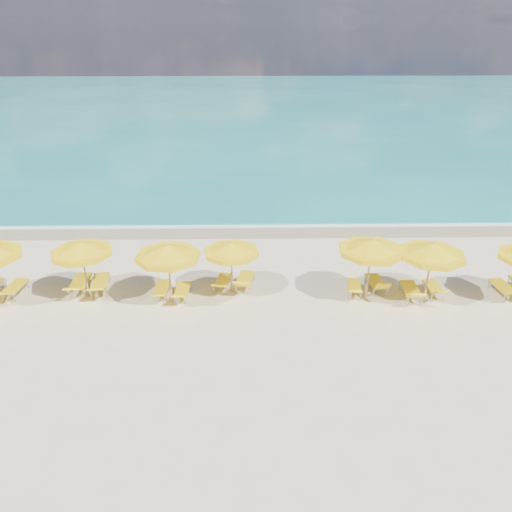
{
  "coord_description": "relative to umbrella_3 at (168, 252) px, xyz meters",
  "views": [
    {
      "loc": [
        -0.35,
        -17.66,
        10.3
      ],
      "look_at": [
        0.0,
        1.5,
        1.2
      ],
      "focal_mm": 35.0,
      "sensor_mm": 36.0,
      "label": 1
    }
  ],
  "objects": [
    {
      "name": "whitecap_near",
      "position": [
        -2.57,
        17.21,
        -2.21
      ],
      "size": [
        14.0,
        0.36,
        0.05
      ],
      "primitive_type": "cube",
      "color": "white",
      "rests_on": "ground"
    },
    {
      "name": "umbrella_6",
      "position": [
        10.2,
        -0.14,
        0.03
      ],
      "size": [
        3.01,
        3.01,
        2.62
      ],
      "rotation": [
        0.0,
        0.0,
        0.18
      ],
      "color": "tan",
      "rests_on": "ground"
    },
    {
      "name": "umbrella_4",
      "position": [
        2.42,
        0.78,
        -0.23
      ],
      "size": [
        2.71,
        2.71,
        2.31
      ],
      "rotation": [
        0.0,
        0.0,
        -0.21
      ],
      "color": "tan",
      "rests_on": "ground"
    },
    {
      "name": "umbrella_5",
      "position": [
        7.94,
        0.29,
        0.03
      ],
      "size": [
        3.27,
        3.27,
        2.63
      ],
      "rotation": [
        0.0,
        0.0,
        0.32
      ],
      "color": "tan",
      "rests_on": "ground"
    },
    {
      "name": "ground_plane",
      "position": [
        3.43,
        0.21,
        -2.21
      ],
      "size": [
        120.0,
        120.0,
        0.0
      ],
      "primitive_type": "plane",
      "color": "beige"
    },
    {
      "name": "lounger_5_right",
      "position": [
        8.45,
        0.81,
        -1.98
      ],
      "size": [
        0.71,
        1.78,
        0.86
      ],
      "rotation": [
        0.0,
        0.0,
        0.07
      ],
      "color": "#A5A8AD",
      "rests_on": "ground"
    },
    {
      "name": "lounger_2_right",
      "position": [
        -3.1,
        0.93,
        -1.96
      ],
      "size": [
        0.98,
        2.15,
        0.8
      ],
      "rotation": [
        0.0,
        0.0,
        0.15
      ],
      "color": "#A5A8AD",
      "rests_on": "ground"
    },
    {
      "name": "lounger_4_left",
      "position": [
        2.02,
        1.09,
        -2.0
      ],
      "size": [
        0.84,
        1.78,
        0.71
      ],
      "rotation": [
        0.0,
        0.0,
        -0.17
      ],
      "color": "#A5A8AD",
      "rests_on": "ground"
    },
    {
      "name": "umbrella_3",
      "position": [
        0.0,
        0.0,
        0.0
      ],
      "size": [
        3.13,
        3.13,
        2.59
      ],
      "rotation": [
        0.0,
        0.0,
        0.26
      ],
      "color": "tan",
      "rests_on": "ground"
    },
    {
      "name": "foam_line",
      "position": [
        3.43,
        8.41,
        -2.21
      ],
      "size": [
        120.0,
        1.2,
        0.03
      ],
      "primitive_type": "cube",
      "color": "white",
      "rests_on": "ground"
    },
    {
      "name": "lounger_4_right",
      "position": [
        2.96,
        1.12,
        -1.97
      ],
      "size": [
        0.91,
        1.94,
        0.85
      ],
      "rotation": [
        0.0,
        0.0,
        -0.16
      ],
      "color": "#A5A8AD",
      "rests_on": "ground"
    },
    {
      "name": "lounger_2_left",
      "position": [
        -3.92,
        0.97,
        -1.96
      ],
      "size": [
        0.74,
        2.06,
        0.8
      ],
      "rotation": [
        0.0,
        0.0,
        0.04
      ],
      "color": "#A5A8AD",
      "rests_on": "ground"
    },
    {
      "name": "wet_sand_band",
      "position": [
        3.43,
        7.61,
        -2.21
      ],
      "size": [
        120.0,
        2.6,
        0.01
      ],
      "primitive_type": "cube",
      "color": "tan",
      "rests_on": "ground"
    },
    {
      "name": "lounger_3_right",
      "position": [
        0.4,
        0.33,
        -2.0
      ],
      "size": [
        0.59,
        1.71,
        0.67
      ],
      "rotation": [
        0.0,
        0.0,
        -0.02
      ],
      "color": "#A5A8AD",
      "rests_on": "ground"
    },
    {
      "name": "lounger_6_right",
      "position": [
        10.74,
        0.38,
        -2.0
      ],
      "size": [
        0.59,
        1.67,
        0.72
      ],
      "rotation": [
        0.0,
        0.0,
        0.02
      ],
      "color": "#A5A8AD",
      "rests_on": "ground"
    },
    {
      "name": "lounger_3_left",
      "position": [
        -0.46,
        0.52,
        -2.0
      ],
      "size": [
        0.6,
        1.77,
        0.64
      ],
      "rotation": [
        0.0,
        0.0,
        0.01
      ],
      "color": "#A5A8AD",
      "rests_on": "ground"
    },
    {
      "name": "lounger_1_right",
      "position": [
        -6.53,
        0.67,
        -1.99
      ],
      "size": [
        0.71,
        1.83,
        0.71
      ],
      "rotation": [
        0.0,
        0.0,
        -0.07
      ],
      "color": "#A5A8AD",
      "rests_on": "ground"
    },
    {
      "name": "ocean",
      "position": [
        3.43,
        48.21,
        -2.21
      ],
      "size": [
        120.0,
        80.0,
        0.3
      ],
      "primitive_type": "cube",
      "color": "#157A77",
      "rests_on": "ground"
    },
    {
      "name": "lounger_7_left",
      "position": [
        13.6,
        0.29,
        -1.99
      ],
      "size": [
        0.75,
        1.81,
        0.8
      ],
      "rotation": [
        0.0,
        0.0,
        0.1
      ],
      "color": "#A5A8AD",
      "rests_on": "ground"
    },
    {
      "name": "umbrella_2",
      "position": [
        -3.5,
        0.57,
        -0.09
      ],
      "size": [
        2.56,
        2.56,
        2.48
      ],
      "rotation": [
        0.0,
        0.0,
        -0.05
      ],
      "color": "tan",
      "rests_on": "ground"
    },
    {
      "name": "whitecap_far",
      "position": [
        11.43,
        24.21,
        -2.21
      ],
      "size": [
        18.0,
        0.3,
        0.05
      ],
      "primitive_type": "cube",
      "color": "white",
      "rests_on": "ground"
    },
    {
      "name": "lounger_5_left",
      "position": [
        7.48,
        0.53,
        -2.01
      ],
      "size": [
        0.78,
        1.7,
        0.69
      ],
      "rotation": [
        0.0,
        0.0,
        -0.15
      ],
      "color": "#A5A8AD",
      "rests_on": "ground"
    },
    {
      "name": "lounger_6_left",
      "position": [
        9.69,
        0.11,
        -1.97
      ],
      "size": [
        0.73,
        1.91,
        0.84
      ],
      "rotation": [
        0.0,
        0.0,
        -0.06
      ],
      "color": "#A5A8AD",
      "rests_on": "ground"
    }
  ]
}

